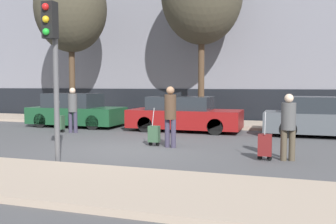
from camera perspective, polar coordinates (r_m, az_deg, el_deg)
name	(u,v)px	position (r m, az deg, el deg)	size (l,w,h in m)	color
ground_plane	(129,150)	(10.62, -5.96, -5.73)	(80.00, 80.00, 0.00)	#4C4C4F
sidewalk_near	(47,180)	(7.42, -17.95, -9.81)	(28.00, 2.50, 0.12)	tan
sidewalk_far	(191,123)	(17.19, 3.52, -1.70)	(28.00, 3.00, 0.12)	tan
parked_car_0	(76,111)	(16.75, -13.88, 0.13)	(4.02, 1.81, 1.45)	#194728
parked_car_1	(184,115)	(14.68, 2.41, -0.44)	(4.39, 1.72, 1.36)	maroon
parked_car_2	(328,118)	(14.24, 23.22, -0.86)	(4.45, 1.72, 1.40)	#4C5156
pedestrian_left	(73,107)	(14.59, -14.32, 0.71)	(0.35, 0.34, 1.71)	#383347
trolley_left	(60,122)	(14.88, -16.20, -1.54)	(0.34, 0.29, 1.19)	#335138
pedestrian_center	(170,113)	(10.82, 0.36, -0.12)	(0.35, 0.34, 1.78)	#383347
trolley_center	(154,134)	(11.16, -2.14, -3.37)	(0.34, 0.29, 1.14)	#335138
pedestrian_right	(288,123)	(9.39, 17.87, -1.63)	(0.34, 0.34, 1.61)	#4C4233
trolley_right	(265,145)	(9.32, 14.54, -4.90)	(0.34, 0.29, 1.18)	maroon
traffic_light	(52,50)	(8.82, -17.20, 9.02)	(0.28, 0.47, 3.64)	#515154
bare_tree_down_street	(71,9)	(18.88, -14.59, 15.00)	(3.38, 3.38, 7.37)	#4C3826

